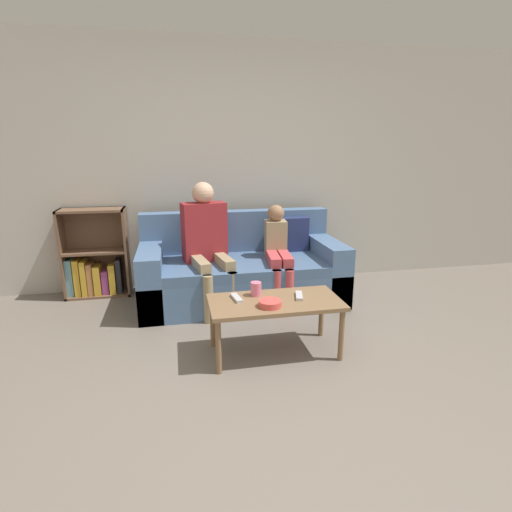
{
  "coord_description": "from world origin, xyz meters",
  "views": [
    {
      "loc": [
        -0.5,
        -2.0,
        1.51
      ],
      "look_at": [
        0.17,
        1.22,
        0.62
      ],
      "focal_mm": 28.0,
      "sensor_mm": 36.0,
      "label": 1
    }
  ],
  "objects_px": {
    "coffee_table": "(275,306)",
    "snack_bowl": "(270,303)",
    "person_child": "(278,250)",
    "person_adult": "(206,236)",
    "tv_remote_0": "(299,296)",
    "bookshelf": "(95,263)",
    "cup_near": "(256,289)",
    "tv_remote_1": "(236,298)",
    "couch": "(242,272)"
  },
  "relations": [
    {
      "from": "coffee_table",
      "to": "snack_bowl",
      "type": "bearing_deg",
      "value": -121.57
    },
    {
      "from": "person_child",
      "to": "coffee_table",
      "type": "bearing_deg",
      "value": -99.63
    },
    {
      "from": "person_adult",
      "to": "tv_remote_0",
      "type": "relative_size",
      "value": 6.78
    },
    {
      "from": "bookshelf",
      "to": "tv_remote_0",
      "type": "distance_m",
      "value": 2.33
    },
    {
      "from": "coffee_table",
      "to": "snack_bowl",
      "type": "height_order",
      "value": "snack_bowl"
    },
    {
      "from": "coffee_table",
      "to": "tv_remote_0",
      "type": "bearing_deg",
      "value": 8.27
    },
    {
      "from": "person_child",
      "to": "cup_near",
      "type": "xyz_separation_m",
      "value": [
        -0.4,
        -0.88,
        -0.07
      ]
    },
    {
      "from": "bookshelf",
      "to": "person_child",
      "type": "bearing_deg",
      "value": -17.89
    },
    {
      "from": "person_adult",
      "to": "cup_near",
      "type": "distance_m",
      "value": 1.02
    },
    {
      "from": "person_adult",
      "to": "tv_remote_0",
      "type": "bearing_deg",
      "value": -71.16
    },
    {
      "from": "person_adult",
      "to": "tv_remote_1",
      "type": "xyz_separation_m",
      "value": [
        0.13,
        -1.0,
        -0.25
      ]
    },
    {
      "from": "couch",
      "to": "cup_near",
      "type": "xyz_separation_m",
      "value": [
        -0.07,
        -1.03,
        0.19
      ]
    },
    {
      "from": "person_adult",
      "to": "bookshelf",
      "type": "bearing_deg",
      "value": 144.56
    },
    {
      "from": "bookshelf",
      "to": "couch",
      "type": "bearing_deg",
      "value": -16.48
    },
    {
      "from": "couch",
      "to": "person_adult",
      "type": "distance_m",
      "value": 0.54
    },
    {
      "from": "bookshelf",
      "to": "snack_bowl",
      "type": "height_order",
      "value": "bookshelf"
    },
    {
      "from": "tv_remote_0",
      "to": "snack_bowl",
      "type": "relative_size",
      "value": 1.08
    },
    {
      "from": "bookshelf",
      "to": "coffee_table",
      "type": "relative_size",
      "value": 0.94
    },
    {
      "from": "coffee_table",
      "to": "tv_remote_0",
      "type": "distance_m",
      "value": 0.2
    },
    {
      "from": "tv_remote_0",
      "to": "snack_bowl",
      "type": "distance_m",
      "value": 0.29
    },
    {
      "from": "person_adult",
      "to": "person_child",
      "type": "relative_size",
      "value": 1.25
    },
    {
      "from": "person_child",
      "to": "tv_remote_1",
      "type": "bearing_deg",
      "value": -114.88
    },
    {
      "from": "couch",
      "to": "bookshelf",
      "type": "bearing_deg",
      "value": 163.52
    },
    {
      "from": "coffee_table",
      "to": "cup_near",
      "type": "bearing_deg",
      "value": 132.57
    },
    {
      "from": "cup_near",
      "to": "tv_remote_1",
      "type": "distance_m",
      "value": 0.17
    },
    {
      "from": "tv_remote_0",
      "to": "tv_remote_1",
      "type": "height_order",
      "value": "same"
    },
    {
      "from": "bookshelf",
      "to": "person_child",
      "type": "distance_m",
      "value": 1.91
    },
    {
      "from": "cup_near",
      "to": "snack_bowl",
      "type": "height_order",
      "value": "cup_near"
    },
    {
      "from": "bookshelf",
      "to": "person_adult",
      "type": "distance_m",
      "value": 1.28
    },
    {
      "from": "cup_near",
      "to": "person_adult",
      "type": "bearing_deg",
      "value": 106.79
    },
    {
      "from": "couch",
      "to": "tv_remote_0",
      "type": "height_order",
      "value": "couch"
    },
    {
      "from": "bookshelf",
      "to": "cup_near",
      "type": "distance_m",
      "value": 2.04
    },
    {
      "from": "cup_near",
      "to": "tv_remote_0",
      "type": "relative_size",
      "value": 0.6
    },
    {
      "from": "couch",
      "to": "person_child",
      "type": "distance_m",
      "value": 0.44
    },
    {
      "from": "person_adult",
      "to": "tv_remote_1",
      "type": "bearing_deg",
      "value": -93.37
    },
    {
      "from": "tv_remote_0",
      "to": "tv_remote_1",
      "type": "xyz_separation_m",
      "value": [
        -0.47,
        0.05,
        0.0
      ]
    },
    {
      "from": "person_adult",
      "to": "snack_bowl",
      "type": "distance_m",
      "value": 1.26
    },
    {
      "from": "bookshelf",
      "to": "coffee_table",
      "type": "xyz_separation_m",
      "value": [
        1.53,
        -1.6,
        0.03
      ]
    },
    {
      "from": "tv_remote_0",
      "to": "tv_remote_1",
      "type": "relative_size",
      "value": 1.01
    },
    {
      "from": "bookshelf",
      "to": "coffee_table",
      "type": "bearing_deg",
      "value": -46.23
    },
    {
      "from": "bookshelf",
      "to": "tv_remote_0",
      "type": "relative_size",
      "value": 5.18
    },
    {
      "from": "person_child",
      "to": "cup_near",
      "type": "distance_m",
      "value": 0.97
    },
    {
      "from": "person_child",
      "to": "tv_remote_1",
      "type": "height_order",
      "value": "person_child"
    },
    {
      "from": "couch",
      "to": "person_child",
      "type": "xyz_separation_m",
      "value": [
        0.33,
        -0.15,
        0.25
      ]
    },
    {
      "from": "couch",
      "to": "bookshelf",
      "type": "height_order",
      "value": "bookshelf"
    },
    {
      "from": "person_adult",
      "to": "snack_bowl",
      "type": "bearing_deg",
      "value": -84.72
    },
    {
      "from": "person_child",
      "to": "tv_remote_0",
      "type": "relative_size",
      "value": 5.44
    },
    {
      "from": "person_child",
      "to": "snack_bowl",
      "type": "relative_size",
      "value": 5.9
    },
    {
      "from": "person_child",
      "to": "tv_remote_1",
      "type": "xyz_separation_m",
      "value": [
        -0.56,
        -0.93,
        -0.11
      ]
    },
    {
      "from": "snack_bowl",
      "to": "couch",
      "type": "bearing_deg",
      "value": 89.33
    }
  ]
}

